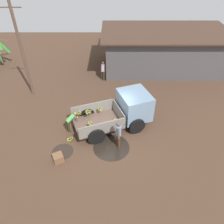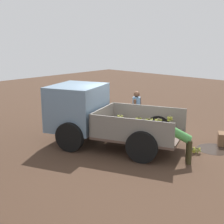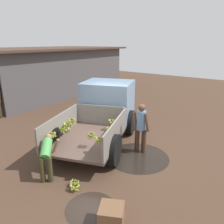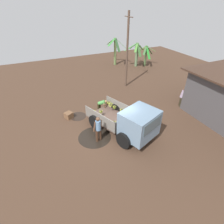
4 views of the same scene
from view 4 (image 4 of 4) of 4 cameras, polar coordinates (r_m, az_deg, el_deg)
The scene contains 14 objects.
ground at distance 11.26m, azimuth -0.39°, elevation -6.49°, with size 36.00×36.00×0.00m, color #483224.
mud_patch_0 at distance 12.90m, azimuth -11.03°, elevation -1.38°, with size 1.17×1.17×0.01m, color #2D221B.
mud_patch_1 at distance 10.93m, azimuth -5.68°, elevation -8.14°, with size 2.02×2.02×0.01m, color black.
cargo_truck at distance 10.26m, azimuth 6.93°, elevation -3.48°, with size 4.89×3.40×2.04m.
utility_pole at distance 16.22m, azimuth 4.97°, elevation 19.12°, with size 1.27×0.18×6.41m.
banana_palm_0 at distance 22.82m, azimuth 1.06°, elevation 19.31°, with size 2.40×2.54×3.24m.
banana_palm_2 at distance 22.54m, azimuth 8.03°, elevation 18.23°, with size 2.35×2.60×2.80m.
banana_palm_3 at distance 22.96m, azimuth 10.92°, elevation 17.87°, with size 2.34×2.15×2.43m.
person_foreground_visitor at distance 10.09m, azimuth -4.53°, elevation -5.27°, with size 0.37×0.61×1.68m.
person_worker_loading at distance 12.76m, azimuth -3.37°, elevation 2.48°, with size 0.83×0.80×1.13m.
person_bystander_near_shed at distance 14.55m, azimuth 21.96°, elevation 4.84°, with size 0.50×0.52×1.55m.
banana_bunch_on_ground_0 at distance 12.78m, azimuth -7.53°, elevation -0.69°, with size 0.28×0.27×0.21m.
banana_bunch_on_ground_1 at distance 12.74m, azimuth -6.86°, elevation -0.86°, with size 0.24×0.24×0.20m.
wooden_crate_0 at distance 12.76m, azimuth -13.93°, elevation -1.05°, with size 0.49×0.49×0.43m, color brown.
Camera 4 is at (7.90, -3.58, 7.18)m, focal length 28.00 mm.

